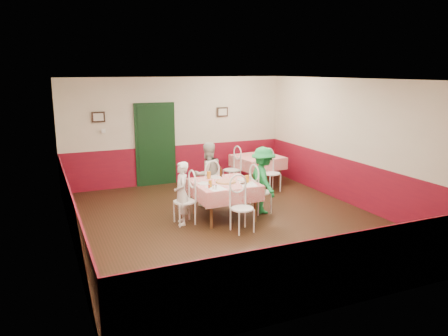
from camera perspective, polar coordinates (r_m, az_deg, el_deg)
name	(u,v)px	position (r m, az deg, el deg)	size (l,w,h in m)	color
floor	(231,222)	(8.80, 0.89, -7.04)	(7.00, 7.00, 0.00)	black
ceiling	(231,79)	(8.29, 0.95, 11.50)	(7.00, 7.00, 0.00)	white
back_wall	(177,131)	(11.67, -6.20, 4.87)	(6.00, 0.10, 2.80)	beige
front_wall	(350,202)	(5.53, 16.08, -4.35)	(6.00, 0.10, 2.80)	beige
left_wall	(67,167)	(7.72, -19.81, 0.18)	(0.10, 7.00, 2.80)	beige
right_wall	(355,143)	(10.03, 16.75, 3.13)	(0.10, 7.00, 2.80)	beige
wainscot_back	(178,164)	(11.81, -6.08, 0.54)	(6.00, 0.03, 1.00)	maroon
wainscot_front	(344,270)	(5.86, 15.44, -12.76)	(6.00, 0.03, 1.00)	maroon
wainscot_left	(72,218)	(7.96, -19.22, -6.15)	(0.03, 7.00, 1.00)	maroon
wainscot_right	(352,183)	(10.20, 16.37, -1.86)	(0.03, 7.00, 1.00)	maroon
door	(155,145)	(11.52, -8.94, 2.93)	(0.96, 0.06, 2.10)	black
picture_left	(98,117)	(11.15, -16.10, 6.42)	(0.32, 0.03, 0.26)	black
picture_right	(222,112)	(12.02, -0.21, 7.33)	(0.32, 0.03, 0.26)	black
thermostat	(103,131)	(11.20, -15.48, 4.68)	(0.10, 0.03, 0.10)	white
main_table	(224,200)	(8.92, 0.00, -4.23)	(1.22, 1.22, 0.77)	red
second_table	(258,170)	(11.59, 4.40, -0.30)	(1.12, 1.12, 0.77)	red
chair_left	(184,202)	(8.61, -5.20, -4.40)	(0.42, 0.42, 0.90)	white
chair_right	(261,192)	(9.26, 4.83, -3.16)	(0.42, 0.42, 0.90)	white
chair_far	(209,187)	(9.66, -2.03, -2.46)	(0.42, 0.42, 0.90)	white
chair_near	(242,209)	(8.17, 2.40, -5.31)	(0.42, 0.42, 0.90)	white
chair_second_a	(232,170)	(11.25, 1.03, -0.27)	(0.42, 0.42, 0.90)	white
chair_second_b	(272,174)	(10.93, 6.24, -0.72)	(0.42, 0.42, 0.90)	white
pizza	(226,182)	(8.79, 0.22, -1.80)	(0.40, 0.40, 0.03)	#B74723
plate_left	(204,184)	(8.68, -2.67, -2.04)	(0.25, 0.25, 0.01)	white
plate_right	(243,180)	(8.99, 2.48, -1.53)	(0.25, 0.25, 0.01)	white
plate_far	(215,177)	(9.17, -1.16, -1.23)	(0.25, 0.25, 0.01)	white
glass_a	(210,184)	(8.42, -1.82, -2.09)	(0.07, 0.07, 0.13)	#BF7219
glass_b	(247,179)	(8.78, 3.03, -1.44)	(0.08, 0.08, 0.15)	#BF7219
glass_c	(209,175)	(9.09, -1.99, -0.92)	(0.08, 0.08, 0.15)	#BF7219
beer_bottle	(221,172)	(9.22, -0.41, -0.55)	(0.05, 0.05, 0.20)	#381C0A
shaker_a	(213,187)	(8.29, -1.42, -2.46)	(0.04, 0.04, 0.09)	silver
shaker_b	(216,187)	(8.25, -1.06, -2.55)	(0.04, 0.04, 0.09)	silver
shaker_c	(209,186)	(8.34, -1.96, -2.38)	(0.04, 0.04, 0.09)	#B23319
menu_left	(216,188)	(8.36, -1.07, -2.65)	(0.30, 0.40, 0.00)	white
menu_right	(248,184)	(8.66, 3.19, -2.13)	(0.30, 0.40, 0.00)	white
wallet	(244,183)	(8.67, 2.58, -2.03)	(0.11, 0.09, 0.02)	black
diner_left	(182,193)	(8.55, -5.54, -3.31)	(0.46, 0.30, 1.25)	gray
diner_far	(208,174)	(9.64, -2.15, -0.85)	(0.70, 0.54, 1.43)	gray
diner_right	(263,180)	(9.22, 5.13, -1.59)	(0.91, 0.52, 1.41)	gray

